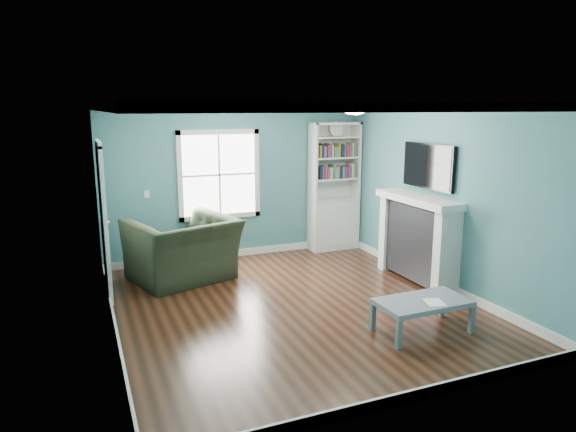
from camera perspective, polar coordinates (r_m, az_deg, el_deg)
name	(u,v)px	position (r m, az deg, el deg)	size (l,w,h in m)	color
floor	(294,305)	(6.86, 0.63, -9.91)	(5.00, 5.00, 0.00)	black
room_walls	(294,187)	(6.44, 0.66, 3.26)	(5.00, 5.00, 5.00)	teal
trim	(294,214)	(6.50, 0.65, 0.25)	(4.50, 5.00, 2.60)	white
window	(219,175)	(8.70, -7.65, 4.56)	(1.40, 0.06, 1.50)	white
bookshelf	(334,199)	(9.35, 5.09, 1.87)	(0.90, 0.35, 2.31)	silver
fireplace	(417,240)	(7.83, 14.19, -2.60)	(0.44, 1.58, 1.30)	black
tv	(428,166)	(7.71, 15.33, 5.36)	(0.06, 1.10, 0.65)	black
door	(103,219)	(7.41, -19.84, -0.30)	(0.12, 0.98, 2.17)	silver
ceiling_fixture	(355,108)	(6.86, 7.42, 11.81)	(0.38, 0.38, 0.15)	white
light_switch	(147,194)	(8.51, -15.43, 2.36)	(0.08, 0.01, 0.12)	white
recliner	(182,239)	(7.82, -11.66, -2.53)	(1.45, 0.94, 1.26)	black
coffee_table	(423,304)	(6.20, 14.74, -9.44)	(1.07, 0.59, 0.39)	#505B61
paper_sheet	(434,302)	(6.14, 15.96, -9.20)	(0.20, 0.25, 0.00)	white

